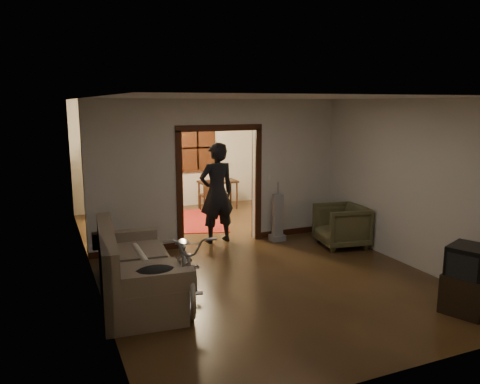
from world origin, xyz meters
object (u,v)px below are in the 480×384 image
armchair (341,226)px  sofa (137,263)px  bicycle (187,263)px  locker (123,183)px  person (217,193)px  desk (218,195)px

armchair → sofa: bearing=-68.0°
bicycle → locker: 5.32m
bicycle → person: size_ratio=0.99×
armchair → desk: (-1.05, 3.97, -0.04)m
locker → desk: bearing=-18.1°
armchair → desk: 4.10m
sofa → desk: bearing=63.0°
person → desk: 3.02m
bicycle → person: (1.34, 2.41, 0.47)m
bicycle → desk: size_ratio=2.00×
person → desk: (1.05, 2.76, -0.63)m
person → locker: (-1.35, 2.90, -0.18)m
bicycle → person: person is taller
bicycle → locker: bearing=101.2°
desk → locker: bearing=162.2°
armchair → person: (-2.10, 1.21, 0.59)m
person → bicycle: bearing=55.4°
person → armchair: bearing=144.6°
bicycle → locker: locker is taller
person → desk: size_ratio=2.01×
bicycle → armchair: 3.65m
sofa → desk: (3.03, 4.87, -0.15)m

